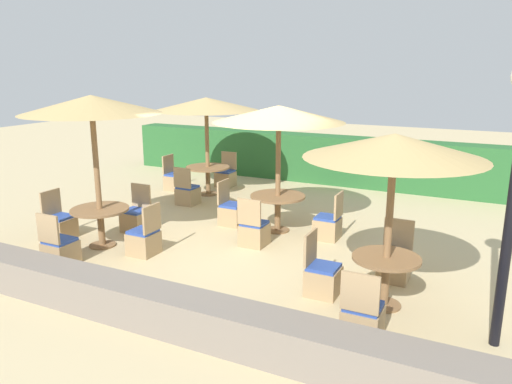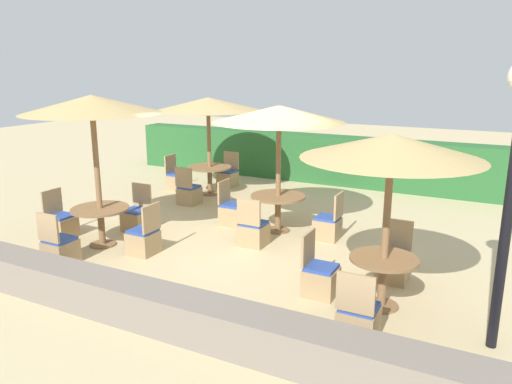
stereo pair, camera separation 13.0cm
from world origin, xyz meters
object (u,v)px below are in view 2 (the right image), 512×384
patio_chair_back_left_west (177,180)px  patio_chair_center_east (328,226)px  patio_chair_front_left_north (137,218)px  parasol_back_left (208,104)px  round_table_center (278,203)px  round_table_front_left (101,216)px  patio_chair_front_right_south (358,320)px  patio_chair_back_left_north (228,177)px  parasol_center (279,114)px  patio_chair_back_left_south (189,193)px  parasol_front_right (392,147)px  patio_chair_front_right_north (393,264)px  round_table_front_right (383,270)px  patio_chair_front_left_south (60,249)px  patio_chair_front_right_west (320,278)px  patio_chair_front_left_west (61,224)px  patio_chair_center_south (254,232)px  patio_chair_center_west (232,212)px  patio_chair_front_left_east (144,240)px  round_table_back_left (210,172)px  parasol_front_left (92,105)px

patio_chair_back_left_west → patio_chair_center_east: 5.25m
patio_chair_front_left_north → patio_chair_center_east: same height
parasol_back_left → round_table_center: size_ratio=2.40×
round_table_front_left → patio_chair_front_right_south: size_ratio=1.13×
patio_chair_back_left_west → patio_chair_back_left_north: bearing=133.7°
patio_chair_center_east → round_table_center: bearing=90.0°
parasol_back_left → parasol_center: bearing=-33.8°
patio_chair_back_left_south → parasol_front_right: size_ratio=0.39×
patio_chair_front_left_north → patio_chair_front_right_north: (5.13, -0.08, 0.00)m
round_table_front_right → patio_chair_front_right_south: (-0.05, -0.98, -0.28)m
patio_chair_front_left_south → patio_chair_back_left_north: size_ratio=1.00×
round_table_front_right → patio_chair_center_east: (-1.58, 2.30, -0.28)m
patio_chair_back_left_north → round_table_front_right: 7.51m
patio_chair_front_right_west → parasol_back_left: bearing=-132.8°
patio_chair_front_left_south → patio_chair_front_left_west: size_ratio=1.00×
parasol_front_right → patio_chair_center_south: parasol_front_right is taller
patio_chair_back_left_south → parasol_center: parasol_center is taller
patio_chair_front_left_south → parasol_back_left: bearing=92.9°
patio_chair_back_left_west → patio_chair_center_west: 3.41m
patio_chair_back_left_south → round_table_center: 2.88m
patio_chair_front_left_east → patio_chair_front_left_north: bearing=45.3°
patio_chair_center_south → patio_chair_front_right_west: bearing=-37.4°
patio_chair_back_left_west → patio_chair_front_left_south: bearing=14.4°
patio_chair_front_left_north → round_table_back_left: patio_chair_front_left_north is taller
round_table_front_left → patio_chair_back_left_north: bearing=93.1°
round_table_back_left → patio_chair_front_right_north: bearing=-30.8°
round_table_back_left → patio_chair_back_left_north: (-0.04, 0.98, -0.32)m
patio_chair_front_left_east → round_table_front_left: bearing=90.8°
round_table_front_left → patio_chair_back_left_south: bearing=93.4°
patio_chair_center_east → patio_chair_front_left_east: bearing=130.0°
patio_chair_front_left_north → round_table_center: patio_chair_front_left_north is taller
round_table_front_left → parasol_front_right: 5.45m
patio_chair_back_left_south → round_table_front_right: 6.23m
patio_chair_front_right_north → round_table_center: bearing=-27.4°
parasol_front_right → parasol_front_left: bearing=179.3°
patio_chair_back_left_north → patio_chair_center_south: bearing=126.1°
patio_chair_center_east → patio_chair_center_south: (-1.11, -0.96, 0.00)m
patio_chair_back_left_west → parasol_center: bearing=64.0°
round_table_back_left → round_table_center: bearing=-33.8°
patio_chair_front_left_west → patio_chair_center_south: 3.76m
parasol_front_right → patio_chair_center_west: 4.73m
patio_chair_front_left_south → patio_chair_front_left_west: bearing=137.1°
patio_chair_front_left_west → patio_chair_back_left_south: size_ratio=1.00×
patio_chair_front_left_east → round_table_center: patio_chair_front_left_east is taller
round_table_front_right → patio_chair_front_right_west: bearing=-177.8°
parasol_front_left → round_table_front_left: 2.01m
round_table_center → round_table_back_left: bearing=146.2°
round_table_center → patio_chair_center_south: size_ratio=1.18×
patio_chair_front_left_east → parasol_front_right: (4.22, -0.08, 1.97)m
patio_chair_front_right_north → patio_chair_front_right_south: 1.94m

